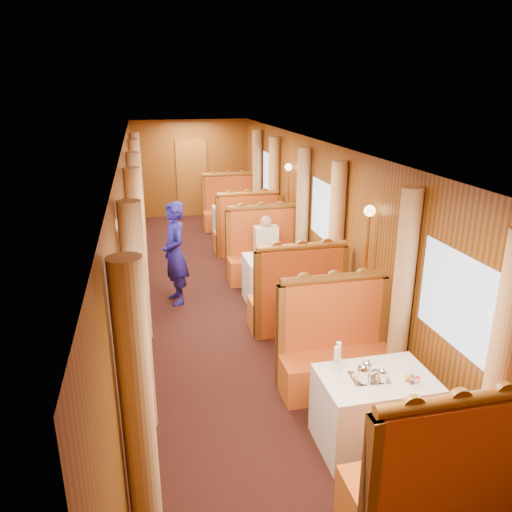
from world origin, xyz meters
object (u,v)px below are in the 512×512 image
object	(u,v)px
tea_tray	(369,378)
rose_vase_far	(238,199)
passenger	(266,243)
teapot_right	(382,377)
teapot_back	(366,370)
table_far	(238,223)
teapot_left	(363,376)
banquette_near_aft	(335,354)
rose_vase_mid	(279,246)
fruit_plate	(412,380)
banquette_near_fwd	(433,486)
table_near	(374,411)
banquette_mid_aft	(263,256)
steward	(175,253)
banquette_mid_fwd	(297,302)
banquette_far_fwd	(247,234)
banquette_far_aft	(230,211)
table_mid	(278,279)

from	to	relation	value
tea_tray	rose_vase_far	distance (m)	7.02
rose_vase_far	passenger	size ratio (longest dim) A/B	0.47
tea_tray	teapot_right	world-z (taller)	teapot_right
tea_tray	teapot_back	size ratio (longest dim) A/B	2.16
table_far	teapot_left	world-z (taller)	teapot_left
teapot_right	banquette_near_aft	bearing A→B (deg)	75.50
teapot_left	rose_vase_mid	distance (m)	3.58
table_far	fruit_plate	distance (m)	7.17
rose_vase_mid	rose_vase_far	world-z (taller)	same
banquette_near_fwd	fruit_plate	distance (m)	0.97
table_far	table_near	bearing A→B (deg)	-90.00
table_near	table_far	distance (m)	7.00
teapot_left	rose_vase_far	bearing A→B (deg)	100.26
banquette_mid_aft	steward	distance (m)	1.78
teapot_left	steward	distance (m)	4.16
passenger	table_far	bearing A→B (deg)	90.00
fruit_plate	passenger	world-z (taller)	passenger
fruit_plate	banquette_near_fwd	bearing A→B (deg)	-107.32
banquette_near_fwd	teapot_left	world-z (taller)	banquette_near_fwd
rose_vase_far	banquette_mid_aft	bearing A→B (deg)	-90.61
banquette_mid_fwd	passenger	xyz separation A→B (m)	(-0.00, 1.82, 0.32)
table_near	banquette_mid_fwd	bearing A→B (deg)	90.00
table_far	teapot_right	world-z (taller)	teapot_right
fruit_plate	tea_tray	bearing A→B (deg)	158.44
rose_vase_mid	teapot_left	bearing A→B (deg)	-92.91
teapot_left	rose_vase_far	xyz separation A→B (m)	(0.20, 7.07, 0.10)
table_near	banquette_mid_aft	size ratio (longest dim) A/B	0.78
banquette_far_fwd	teapot_back	xyz separation A→B (m)	(-0.10, -5.96, 0.39)
banquette_near_aft	banquette_far_aft	bearing A→B (deg)	90.00
teapot_left	steward	bearing A→B (deg)	121.85
rose_vase_mid	steward	size ratio (longest dim) A/B	0.22
rose_vase_far	teapot_right	bearing A→B (deg)	-90.22
banquette_far_fwd	tea_tray	xyz separation A→B (m)	(-0.08, -6.00, 0.33)
banquette_mid_aft	teapot_back	size ratio (longest dim) A/B	8.50
table_far	rose_vase_mid	world-z (taller)	rose_vase_mid
rose_vase_far	banquette_near_fwd	bearing A→B (deg)	-90.19
banquette_far_fwd	teapot_left	xyz separation A→B (m)	(-0.17, -6.06, 0.40)
teapot_left	teapot_back	distance (m)	0.13
table_near	rose_vase_mid	world-z (taller)	rose_vase_mid
banquette_near_fwd	banquette_mid_aft	xyz separation A→B (m)	(0.00, 5.53, 0.00)
banquette_far_fwd	teapot_back	bearing A→B (deg)	-90.93
tea_tray	banquette_far_aft	bearing A→B (deg)	89.41
table_mid	teapot_right	distance (m)	3.62
table_mid	teapot_left	bearing A→B (deg)	-92.80
teapot_left	rose_vase_mid	size ratio (longest dim) A/B	0.52
teapot_right	passenger	xyz separation A→B (m)	(0.00, 4.40, -0.06)
tea_tray	rose_vase_far	bearing A→B (deg)	89.11
tea_tray	rose_vase_far	xyz separation A→B (m)	(0.11, 7.01, 0.17)
tea_tray	rose_vase_far	size ratio (longest dim) A/B	0.94
banquette_near_aft	banquette_near_fwd	bearing A→B (deg)	-90.00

